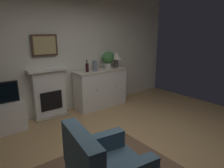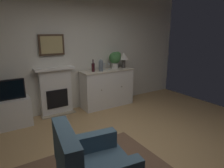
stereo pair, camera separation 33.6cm
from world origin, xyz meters
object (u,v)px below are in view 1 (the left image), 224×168
(fireplace_unit, at_px, (50,93))
(table_lamp, at_px, (116,57))
(tv_set, at_px, (0,93))
(wine_glass_left, at_px, (98,65))
(vase_decorative, at_px, (95,65))
(tv_cabinet, at_px, (4,118))
(potted_plant_small, at_px, (108,58))
(sideboard_cabinet, at_px, (101,88))
(wine_glass_center, at_px, (103,65))
(framed_picture, at_px, (45,45))
(wine_bottle, at_px, (87,68))

(fireplace_unit, bearing_deg, table_lamp, -5.73)
(tv_set, bearing_deg, wine_glass_left, 0.91)
(vase_decorative, relative_size, tv_cabinet, 0.38)
(tv_cabinet, bearing_deg, wine_glass_left, 0.30)
(fireplace_unit, bearing_deg, potted_plant_small, -4.90)
(sideboard_cabinet, relative_size, potted_plant_small, 3.15)
(wine_glass_left, height_order, tv_set, wine_glass_left)
(table_lamp, xyz_separation_m, wine_glass_center, (-0.46, -0.03, -0.16))
(fireplace_unit, height_order, table_lamp, table_lamp)
(table_lamp, bearing_deg, framed_picture, 172.82)
(wine_glass_center, bearing_deg, fireplace_unit, 170.86)
(framed_picture, xyz_separation_m, tv_set, (-0.98, -0.23, -0.81))
(wine_bottle, xyz_separation_m, vase_decorative, (0.20, -0.02, 0.03))
(sideboard_cabinet, height_order, vase_decorative, vase_decorative)
(wine_bottle, height_order, vase_decorative, wine_bottle)
(vase_decorative, bearing_deg, table_lamp, 4.07)
(sideboard_cabinet, relative_size, vase_decorative, 4.82)
(potted_plant_small, bearing_deg, table_lamp, -11.18)
(sideboard_cabinet, xyz_separation_m, wine_glass_left, (-0.07, 0.03, 0.59))
(wine_bottle, relative_size, potted_plant_small, 0.67)
(fireplace_unit, xyz_separation_m, framed_picture, (-0.00, 0.05, 1.04))
(framed_picture, xyz_separation_m, wine_glass_left, (1.20, -0.20, -0.52))
(fireplace_unit, distance_m, wine_glass_left, 1.31)
(tv_set, bearing_deg, tv_cabinet, 90.00)
(wine_glass_center, height_order, vase_decorative, vase_decorative)
(wine_bottle, distance_m, tv_cabinet, 1.99)
(wine_bottle, xyz_separation_m, wine_glass_center, (0.44, -0.01, 0.01))
(sideboard_cabinet, distance_m, wine_bottle, 0.70)
(framed_picture, height_order, potted_plant_small, framed_picture)
(fireplace_unit, bearing_deg, wine_bottle, -13.32)
(wine_glass_center, distance_m, vase_decorative, 0.24)
(wine_bottle, bearing_deg, wine_glass_center, -0.70)
(wine_bottle, relative_size, vase_decorative, 1.03)
(tv_cabinet, xyz_separation_m, tv_set, (-0.00, -0.02, 0.49))
(wine_bottle, relative_size, tv_cabinet, 0.39)
(tv_set, bearing_deg, vase_decorative, -1.17)
(sideboard_cabinet, height_order, wine_glass_center, wine_glass_center)
(fireplace_unit, xyz_separation_m, potted_plant_small, (1.54, -0.13, 0.66))
(fireplace_unit, height_order, vase_decorative, vase_decorative)
(fireplace_unit, height_order, tv_set, fireplace_unit)
(framed_picture, xyz_separation_m, wine_glass_center, (1.31, -0.26, -0.52))
(fireplace_unit, distance_m, potted_plant_small, 1.68)
(potted_plant_small, bearing_deg, vase_decorative, -168.62)
(wine_glass_center, distance_m, tv_set, 2.30)
(wine_glass_center, bearing_deg, wine_bottle, 179.30)
(wine_bottle, distance_m, wine_glass_center, 0.44)
(framed_picture, distance_m, wine_bottle, 1.05)
(sideboard_cabinet, xyz_separation_m, table_lamp, (0.50, 0.00, 0.75))
(table_lamp, bearing_deg, sideboard_cabinet, -180.00)
(sideboard_cabinet, distance_m, vase_decorative, 0.65)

